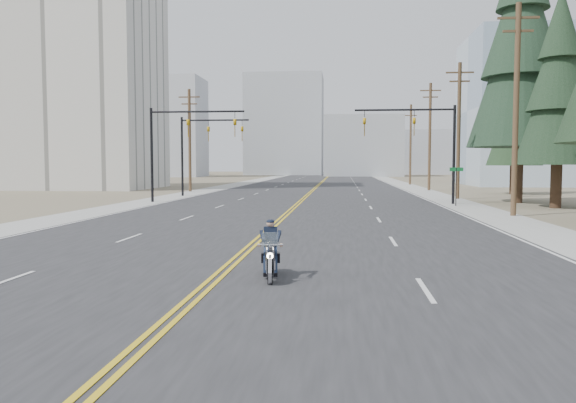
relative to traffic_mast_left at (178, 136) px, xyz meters
The scene contains 25 objects.
ground_plane 33.60m from the traffic_mast_left, 74.33° to the right, with size 400.00×400.00×0.00m, color #776D56.
road 39.36m from the traffic_mast_left, 76.71° to the left, with size 20.00×200.00×0.01m, color #303033.
sidewalk_left 38.40m from the traffic_mast_left, 93.80° to the left, with size 3.00×200.00×0.01m, color #A5A5A0.
sidewalk_right 43.45m from the traffic_mast_left, 61.68° to the left, with size 3.00×200.00×0.01m, color #A5A5A0.
traffic_mast_left is the anchor object (origin of this frame).
traffic_mast_right 17.95m from the traffic_mast_left, ahead, with size 7.10×0.26×7.00m.
traffic_mast_far 8.01m from the traffic_mast_left, 92.40° to the left, with size 6.10×0.26×7.00m.
street_sign 20.12m from the traffic_mast_left, ahead, with size 0.90×0.06×2.62m.
utility_pole_b 23.31m from the traffic_mast_left, 22.74° to the right, with size 2.20×0.30×11.50m.
utility_pole_c 22.31m from the traffic_mast_left, 15.61° to the left, with size 2.20×0.30×11.00m.
utility_pole_d 30.06m from the traffic_mast_left, 44.36° to the left, with size 2.20×0.30×11.50m.
utility_pole_e 43.66m from the traffic_mast_left, 60.53° to the left, with size 2.20×0.30×11.00m.
utility_pole_left 16.39m from the traffic_mast_left, 102.42° to the left, with size 2.20×0.30×10.50m.
apartment_block 31.50m from the traffic_mast_left, 129.59° to the left, with size 18.00×14.00×30.00m, color silver.
glass_building 56.11m from the traffic_mast_left, 42.84° to the left, with size 24.00×16.00×20.00m, color #9EB5CC.
haze_bldg_a 87.20m from the traffic_mast_left, 107.41° to the left, with size 14.00×12.00×22.00m, color #B7BCC6.
haze_bldg_b 94.56m from the traffic_mast_left, 79.66° to the left, with size 18.00×14.00×14.00m, color #ADB2B7.
haze_bldg_c 92.19m from the traffic_mast_left, 57.88° to the left, with size 16.00×12.00×18.00m, color #B7BCC6.
haze_bldg_d 108.34m from the traffic_mast_left, 91.60° to the left, with size 20.00×15.00×26.00m, color #ADB2B7.
haze_bldg_e 122.80m from the traffic_mast_left, 73.94° to the left, with size 14.00×14.00×12.00m, color #B7BCC6.
haze_bldg_f 106.28m from the traffic_mast_left, 112.71° to the left, with size 12.00×12.00×16.00m, color #ADB2B7.
motorcyclist 29.17m from the traffic_mast_left, 69.05° to the right, with size 0.81×1.88×1.47m, color black, non-canonical shape.
conifer_mid 26.26m from the traffic_mast_left, ahead, with size 5.28×5.28×14.09m.
conifer_tall 25.97m from the traffic_mast_left, ahead, with size 7.39×7.39×20.53m.
conifer_far 31.87m from the traffic_mast_left, 26.82° to the left, with size 5.08×5.08×13.60m.
Camera 1 is at (3.11, -8.72, 2.86)m, focal length 35.00 mm.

